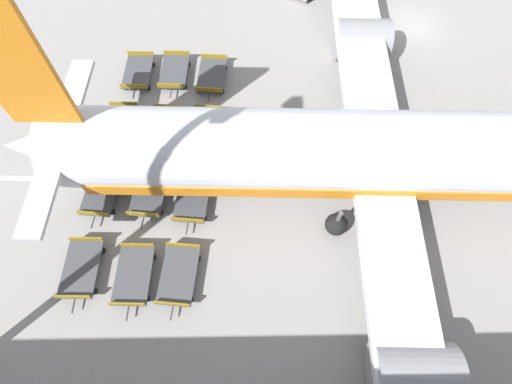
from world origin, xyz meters
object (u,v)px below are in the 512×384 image
object	(u,v)px
airplane	(400,154)
baggage_dolly_row_mid_a_col_a	(174,72)
baggage_dolly_row_near_col_b	(121,125)
baggage_dolly_row_mid_b_col_d	(179,275)
baggage_dolly_row_mid_a_col_d	(134,275)
baggage_dolly_row_mid_a_col_b	(164,128)
baggage_dolly_row_near_col_d	(81,268)
baggage_dolly_row_mid_b_col_b	(206,129)
baggage_dolly_row_near_col_a	(138,72)
baggage_dolly_row_mid_a_col_c	(150,192)
baggage_dolly_row_near_col_c	(102,191)
baggage_dolly_row_mid_b_col_c	(193,198)
baggage_dolly_row_mid_b_col_a	(212,75)

from	to	relation	value
airplane	baggage_dolly_row_mid_a_col_a	bearing A→B (deg)	-123.44
baggage_dolly_row_near_col_b	baggage_dolly_row_mid_b_col_d	xyz separation A→B (m)	(9.74, 4.44, 0.00)
baggage_dolly_row_near_col_b	baggage_dolly_row_mid_a_col_d	xyz separation A→B (m)	(9.71, 2.12, 0.00)
airplane	baggage_dolly_row_near_col_b	xyz separation A→B (m)	(-4.09, -16.16, -2.49)
baggage_dolly_row_near_col_b	baggage_dolly_row_mid_a_col_d	distance (m)	9.94
baggage_dolly_row_mid_b_col_d	baggage_dolly_row_mid_a_col_b	bearing A→B (deg)	-170.01
baggage_dolly_row_near_col_d	baggage_dolly_row_mid_b_col_d	bearing A→B (deg)	85.26
airplane	baggage_dolly_row_mid_b_col_b	bearing A→B (deg)	-109.22
baggage_dolly_row_near_col_a	baggage_dolly_row_mid_a_col_b	distance (m)	5.34
baggage_dolly_row_near_col_b	baggage_dolly_row_mid_b_col_b	size ratio (longest dim) A/B	0.99
baggage_dolly_row_mid_a_col_c	baggage_dolly_row_near_col_a	bearing A→B (deg)	-168.78
baggage_dolly_row_mid_a_col_c	baggage_dolly_row_near_col_d	bearing A→B (deg)	-34.02
baggage_dolly_row_near_col_c	baggage_dolly_row_mid_a_col_b	xyz separation A→B (m)	(-4.49, 3.13, 0.00)
baggage_dolly_row_near_col_b	baggage_dolly_row_near_col_a	bearing A→B (deg)	173.56
baggage_dolly_row_near_col_b	baggage_dolly_row_mid_b_col_c	size ratio (longest dim) A/B	0.98
baggage_dolly_row_near_col_c	baggage_dolly_row_near_col_d	bearing A→B (deg)	-3.49
baggage_dolly_row_mid_b_col_b	baggage_dolly_row_mid_a_col_b	bearing A→B (deg)	-91.48
baggage_dolly_row_near_col_b	baggage_dolly_row_mid_a_col_b	distance (m)	2.78
baggage_dolly_row_near_col_b	airplane	bearing A→B (deg)	75.79
baggage_dolly_row_mid_a_col_c	baggage_dolly_row_mid_b_col_b	world-z (taller)	same
baggage_dolly_row_mid_b_col_b	baggage_dolly_row_mid_a_col_a	bearing A→B (deg)	-154.30
baggage_dolly_row_near_col_a	baggage_dolly_row_mid_b_col_d	xyz separation A→B (m)	(14.31, 3.92, 0.00)
baggage_dolly_row_mid_b_col_b	baggage_dolly_row_mid_b_col_d	bearing A→B (deg)	-5.70
baggage_dolly_row_mid_a_col_a	baggage_dolly_row_mid_a_col_c	distance (m)	9.45
baggage_dolly_row_mid_b_col_b	baggage_dolly_row_mid_b_col_c	size ratio (longest dim) A/B	1.00
baggage_dolly_row_near_col_d	baggage_dolly_row_mid_a_col_d	world-z (taller)	same
baggage_dolly_row_mid_b_col_b	airplane	bearing A→B (deg)	70.78
baggage_dolly_row_near_col_d	baggage_dolly_row_mid_a_col_a	bearing A→B (deg)	165.31
baggage_dolly_row_mid_b_col_c	baggage_dolly_row_mid_a_col_a	bearing A→B (deg)	-169.19
baggage_dolly_row_mid_b_col_b	baggage_dolly_row_mid_b_col_c	xyz separation A→B (m)	(4.90, -0.50, 0.00)
baggage_dolly_row_mid_b_col_d	baggage_dolly_row_mid_a_col_d	bearing A→B (deg)	-90.69
airplane	baggage_dolly_row_mid_a_col_c	size ratio (longest dim) A/B	10.90
airplane	baggage_dolly_row_mid_a_col_a	world-z (taller)	airplane
baggage_dolly_row_mid_b_col_a	baggage_dolly_row_mid_b_col_d	distance (m)	14.00
baggage_dolly_row_near_col_d	baggage_dolly_row_mid_a_col_a	distance (m)	14.38
baggage_dolly_row_near_col_c	baggage_dolly_row_mid_b_col_c	world-z (taller)	same
airplane	baggage_dolly_row_mid_b_col_b	distance (m)	11.68
baggage_dolly_row_near_col_c	baggage_dolly_row_mid_b_col_b	bearing A→B (deg)	127.62
airplane	baggage_dolly_row_mid_a_col_b	distance (m)	14.14
baggage_dolly_row_near_col_c	baggage_dolly_row_mid_a_col_d	distance (m)	5.54
baggage_dolly_row_near_col_d	baggage_dolly_row_mid_b_col_a	world-z (taller)	same
baggage_dolly_row_mid_a_col_a	baggage_dolly_row_mid_b_col_c	size ratio (longest dim) A/B	0.99
baggage_dolly_row_near_col_a	baggage_dolly_row_mid_a_col_d	distance (m)	14.38
baggage_dolly_row_mid_b_col_a	baggage_dolly_row_mid_b_col_d	world-z (taller)	same
baggage_dolly_row_near_col_b	baggage_dolly_row_near_col_c	bearing A→B (deg)	-4.38
baggage_dolly_row_near_col_a	baggage_dolly_row_mid_b_col_c	bearing A→B (deg)	24.00
baggage_dolly_row_mid_a_col_b	baggage_dolly_row_mid_a_col_d	size ratio (longest dim) A/B	1.01
baggage_dolly_row_near_col_b	baggage_dolly_row_near_col_d	world-z (taller)	same
baggage_dolly_row_near_col_a	baggage_dolly_row_mid_a_col_c	distance (m)	9.59
baggage_dolly_row_near_col_b	baggage_dolly_row_mid_a_col_c	distance (m)	5.39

